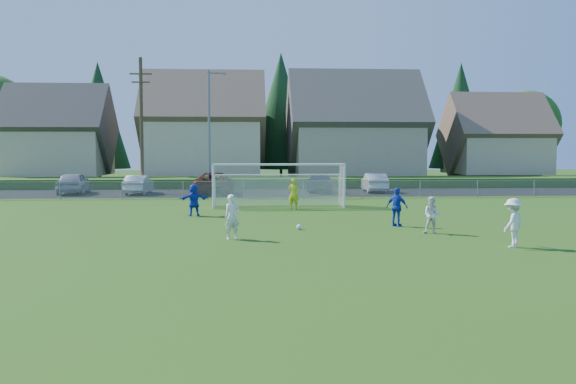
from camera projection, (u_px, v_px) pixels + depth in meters
name	position (u px, v px, depth m)	size (l,w,h in m)	color
ground	(306.00, 255.00, 18.90)	(160.00, 160.00, 0.00)	#193D0C
asphalt_lot	(270.00, 193.00, 46.26)	(60.00, 60.00, 0.00)	black
grass_embankment	(267.00, 182.00, 53.70)	(70.00, 6.00, 0.80)	#1E420F
soccer_ball	(299.00, 227.00, 24.85)	(0.22, 0.22, 0.22)	white
player_white_a	(232.00, 217.00, 22.13)	(0.60, 0.39, 1.63)	white
player_white_b	(432.00, 215.00, 23.58)	(0.70, 0.55, 1.44)	white
player_white_c	(513.00, 223.00, 20.31)	(1.06, 0.61, 1.64)	white
player_blue_a	(397.00, 207.00, 25.85)	(0.96, 0.40, 1.65)	#1333B9
player_blue_b	(194.00, 200.00, 29.99)	(1.47, 0.47, 1.58)	#1333B9
goalkeeper	(294.00, 194.00, 33.36)	(0.62, 0.40, 1.69)	#CCDC19
car_a	(74.00, 183.00, 45.01)	(1.91, 4.76, 1.62)	#9EA2A6
car_b	(139.00, 185.00, 44.78)	(1.46, 4.18, 1.38)	silver
car_c	(214.00, 183.00, 44.95)	(2.65, 5.74, 1.59)	#4F0F09
car_e	(320.00, 183.00, 46.21)	(1.81, 4.50, 1.53)	#131743
car_f	(375.00, 183.00, 46.87)	(1.51, 4.34, 1.43)	silver
soccer_goal	(278.00, 178.00, 34.76)	(7.42, 1.90, 2.50)	white
chainlink_fence	(274.00, 189.00, 40.75)	(52.06, 0.06, 1.20)	gray
streetlight	(210.00, 128.00, 44.13)	(1.38, 0.18, 9.00)	slate
utility_pole	(141.00, 124.00, 44.76)	(1.60, 0.26, 10.00)	#473321
houses_row	(284.00, 109.00, 60.78)	(53.90, 11.45, 13.27)	tan
tree_row	(272.00, 117.00, 66.99)	(65.98, 12.36, 13.80)	#382616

